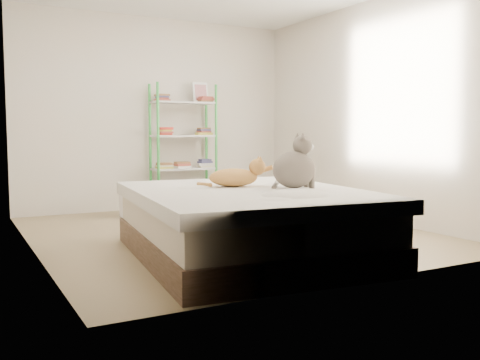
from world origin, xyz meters
TOP-DOWN VIEW (x-y plane):
  - room at (0.00, 0.00)m, footprint 3.81×4.21m
  - bed at (-0.34, -1.05)m, footprint 2.02×2.41m
  - orange_cat at (-0.33, -0.79)m, footprint 0.57×0.42m
  - grey_cat at (0.06, -1.15)m, footprint 0.45×0.39m
  - shelf_unit at (0.31, 1.88)m, footprint 0.88×0.36m
  - cardboard_box at (0.45, 1.28)m, footprint 0.52×0.51m
  - white_bin at (-0.55, 1.52)m, footprint 0.31×0.28m

SIDE VIEW (x-z plane):
  - white_bin at x=-0.55m, z-range 0.00..0.34m
  - cardboard_box at x=0.45m, z-range -0.02..0.37m
  - bed at x=-0.34m, z-range 0.00..0.57m
  - orange_cat at x=-0.33m, z-range 0.57..0.77m
  - grey_cat at x=0.06m, z-range 0.57..1.02m
  - shelf_unit at x=0.31m, z-range -0.02..1.72m
  - room at x=0.00m, z-range 0.00..2.61m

